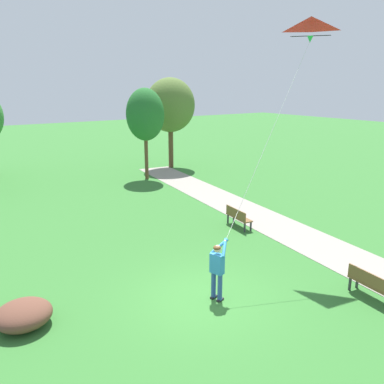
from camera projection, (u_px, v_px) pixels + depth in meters
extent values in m
plane|color=#33702D|center=(205.00, 298.00, 11.89)|extent=(120.00, 120.00, 0.00)
cube|color=gray|center=(297.00, 235.00, 16.86)|extent=(5.98, 32.07, 0.02)
cube|color=#232328|center=(214.00, 297.00, 11.90)|extent=(0.26, 0.17, 0.06)
cylinder|color=#2D4C8E|center=(213.00, 284.00, 11.78)|extent=(0.14, 0.14, 0.82)
cube|color=#232328|center=(220.00, 300.00, 11.75)|extent=(0.26, 0.17, 0.06)
cylinder|color=#2D4C8E|center=(220.00, 287.00, 11.62)|extent=(0.14, 0.14, 0.82)
cube|color=teal|center=(217.00, 264.00, 11.51)|extent=(0.31, 0.44, 0.60)
sphere|color=#DBB28E|center=(217.00, 249.00, 11.39)|extent=(0.22, 0.22, 0.22)
ellipsoid|color=#4C3319|center=(217.00, 248.00, 11.37)|extent=(0.27, 0.27, 0.13)
cylinder|color=teal|center=(220.00, 246.00, 11.61)|extent=(0.56, 0.23, 0.43)
cylinder|color=teal|center=(224.00, 248.00, 11.50)|extent=(0.47, 0.45, 0.43)
sphere|color=#DBB28E|center=(225.00, 241.00, 11.64)|extent=(0.10, 0.10, 0.10)
pyramid|color=red|center=(311.00, 29.00, 12.98)|extent=(1.41, 1.51, 0.43)
cone|color=green|center=(310.00, 39.00, 13.36)|extent=(0.28, 0.28, 0.22)
cylinder|color=black|center=(310.00, 36.00, 13.33)|extent=(0.85, 1.04, 0.02)
cylinder|color=silver|center=(271.00, 134.00, 12.51)|extent=(4.38, 1.14, 5.86)
cube|color=brown|center=(373.00, 285.00, 11.75)|extent=(0.61, 1.54, 0.05)
cube|color=brown|center=(369.00, 279.00, 11.61)|extent=(0.21, 1.50, 0.40)
cube|color=#2D2D33|center=(357.00, 281.00, 12.45)|extent=(0.07, 0.07, 0.45)
cube|color=#2D2D33|center=(350.00, 283.00, 12.31)|extent=(0.07, 0.07, 0.45)
cube|color=brown|center=(239.00, 217.00, 17.74)|extent=(0.61, 1.54, 0.05)
cube|color=brown|center=(236.00, 213.00, 17.60)|extent=(0.21, 1.50, 0.40)
cube|color=#2D2D33|center=(234.00, 217.00, 18.45)|extent=(0.07, 0.07, 0.45)
cube|color=#2D2D33|center=(228.00, 218.00, 18.30)|extent=(0.07, 0.07, 0.45)
cube|color=#2D2D33|center=(251.00, 226.00, 17.30)|extent=(0.07, 0.07, 0.45)
cube|color=#2D2D33|center=(245.00, 227.00, 17.16)|extent=(0.07, 0.07, 0.45)
cylinder|color=brown|center=(146.00, 156.00, 26.62)|extent=(0.24, 0.24, 3.11)
ellipsoid|color=#236628|center=(145.00, 114.00, 25.91)|extent=(2.44, 2.68, 3.40)
cylinder|color=brown|center=(171.00, 146.00, 30.43)|extent=(0.37, 0.37, 3.32)
ellipsoid|color=#567033|center=(170.00, 105.00, 29.63)|extent=(3.77, 3.42, 4.00)
ellipsoid|color=brown|center=(23.00, 315.00, 10.43)|extent=(1.48, 1.44, 0.68)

